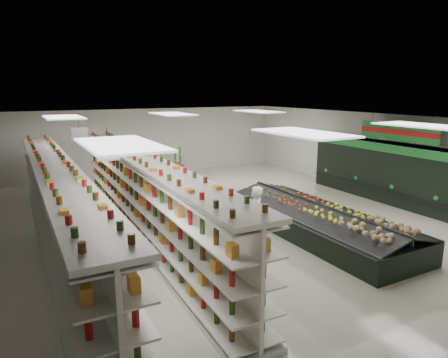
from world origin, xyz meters
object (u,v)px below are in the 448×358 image
gondola_left (58,211)px  soda_endcap (169,167)px  produce_island (317,220)px  shopper_main (255,218)px  gondola_center (142,198)px  shopper_background (73,185)px

gondola_left → soda_endcap: gondola_left is taller
produce_island → shopper_main: shopper_main is taller
gondola_center → produce_island: size_ratio=2.06×
produce_island → shopper_background: bearing=135.6°
gondola_left → produce_island: (6.66, -2.22, -0.62)m
produce_island → shopper_background: shopper_background is taller
gondola_center → produce_island: bearing=-29.0°
soda_endcap → shopper_main: 8.23m
gondola_center → produce_island: (4.39, -2.53, -0.61)m
gondola_left → gondola_center: 2.29m
gondola_left → shopper_main: (4.48, -2.32, -0.20)m
shopper_main → shopper_background: 6.89m
produce_island → soda_endcap: 8.24m
gondola_center → shopper_background: size_ratio=7.15×
gondola_left → shopper_background: bearing=76.8°
gondola_left → soda_endcap: (5.17, 5.88, -0.31)m
gondola_left → shopper_main: size_ratio=7.74×
gondola_left → gondola_center: (2.27, 0.31, -0.01)m
produce_island → shopper_background: size_ratio=3.47×
gondola_center → gondola_left: bearing=-171.3°
gondola_center → shopper_main: size_ratio=7.68×
soda_endcap → shopper_background: bearing=-151.5°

